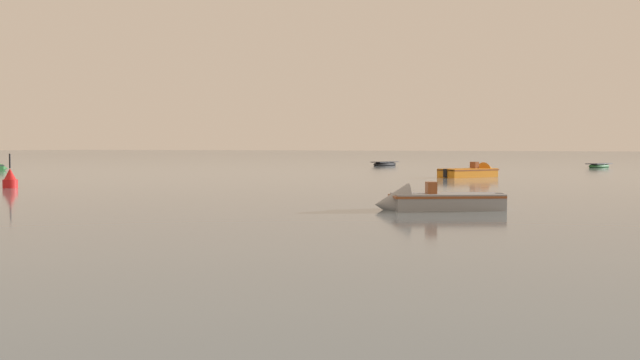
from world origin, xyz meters
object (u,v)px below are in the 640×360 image
(rowboat_moored_2, at_px, (599,166))
(channel_buoy, at_px, (10,181))
(rowboat_moored_0, at_px, (385,164))
(motorboat_moored_0, at_px, (475,174))
(motorboat_moored_2, at_px, (428,204))

(rowboat_moored_2, height_order, channel_buoy, channel_buoy)
(rowboat_moored_0, height_order, rowboat_moored_2, rowboat_moored_0)
(rowboat_moored_2, bearing_deg, motorboat_moored_0, 9.76)
(motorboat_moored_0, bearing_deg, channel_buoy, 174.39)
(channel_buoy, bearing_deg, rowboat_moored_2, 72.99)
(rowboat_moored_2, bearing_deg, rowboat_moored_0, -66.43)
(motorboat_moored_0, relative_size, channel_buoy, 2.69)
(motorboat_moored_2, bearing_deg, motorboat_moored_0, -108.59)
(motorboat_moored_2, xyz_separation_m, channel_buoy, (-28.83, 1.97, 0.21))
(rowboat_moored_0, bearing_deg, motorboat_moored_0, 46.94)
(motorboat_moored_2, bearing_deg, rowboat_moored_2, -119.16)
(channel_buoy, bearing_deg, rowboat_moored_0, 95.28)
(rowboat_moored_0, xyz_separation_m, channel_buoy, (5.83, -63.09, 0.26))
(motorboat_moored_0, xyz_separation_m, channel_buoy, (-18.45, -31.63, 0.18))
(rowboat_moored_0, height_order, channel_buoy, channel_buoy)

